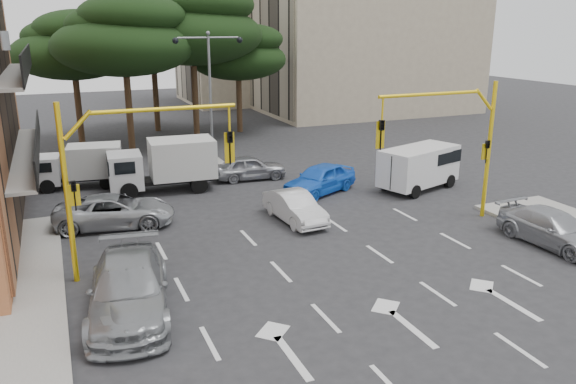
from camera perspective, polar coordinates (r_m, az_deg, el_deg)
name	(u,v)px	position (r m, az deg, el deg)	size (l,w,h in m)	color
ground	(332,263)	(20.53, 4.48, -7.17)	(120.00, 120.00, 0.00)	#28282B
median_strip	(213,164)	(34.77, -7.62, 2.87)	(1.40, 6.00, 0.15)	gray
apartment_beige_near	(368,13)	(56.48, 8.10, 17.59)	(20.20, 12.15, 18.70)	tan
apartment_beige_far	(256,24)	(64.40, -3.26, 16.70)	(16.20, 12.15, 16.70)	tan
pine_left_near	(124,35)	(38.90, -16.30, 15.03)	(9.15, 9.15, 10.23)	#382616
pine_center	(193,24)	(41.76, -9.65, 16.47)	(9.98, 9.98, 11.16)	#382616
pine_left_far	(73,45)	(42.66, -21.02, 13.76)	(8.32, 8.32, 9.30)	#382616
pine_right	(239,52)	(44.82, -5.01, 13.97)	(7.49, 7.49, 8.37)	#382616
pine_back	(152,33)	(46.27, -13.61, 15.38)	(9.15, 9.15, 10.23)	#382616
signal_mast_right	(457,134)	(24.65, 16.81, 5.68)	(5.79, 0.37, 6.00)	yellow
signal_mast_left	(122,164)	(19.24, -16.48, 2.77)	(5.79, 0.37, 6.00)	yellow
street_lamp_center	(210,75)	(33.91, -7.97, 11.68)	(4.16, 0.36, 7.77)	slate
car_white_hatch	(295,207)	(24.45, 0.70, -1.54)	(1.36, 3.91, 1.29)	silver
car_blue_compact	(320,179)	(28.55, 3.25, 1.34)	(1.77, 4.39, 1.50)	blue
car_silver_wagon	(129,289)	(17.41, -15.87, -9.41)	(2.28, 5.60, 1.63)	gray
car_silver_cross_a	(115,211)	(24.91, -17.17, -1.85)	(2.28, 4.94, 1.37)	#A7AAAF
car_silver_cross_b	(250,167)	(31.18, -3.92, 2.52)	(1.61, 4.00, 1.36)	#929399
car_silver_parked	(554,229)	(24.11, 25.38, -3.40)	(1.89, 4.65, 1.35)	#9D9FA5
van_white	(419,168)	(29.95, 13.13, 2.40)	(2.03, 4.49, 2.24)	silver
box_truck_a	(79,167)	(31.49, -20.45, 2.44)	(1.89, 4.51, 2.22)	silver
box_truck_b	(163,166)	(29.42, -12.55, 2.60)	(2.27, 5.41, 2.66)	silver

